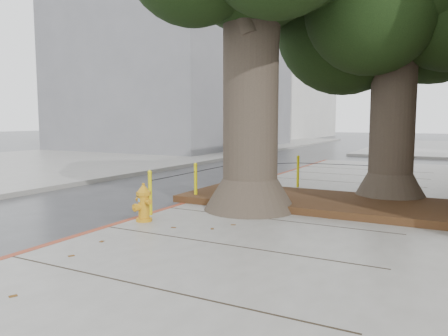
# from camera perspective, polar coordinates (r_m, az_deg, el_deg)

# --- Properties ---
(ground) EXTENTS (140.00, 140.00, 0.00)m
(ground) POSITION_cam_1_polar(r_m,az_deg,el_deg) (7.35, -3.40, -10.55)
(ground) COLOR #28282B
(ground) RESTS_ON ground
(sidewalk_opposite) EXTENTS (14.00, 60.00, 0.15)m
(sidewalk_opposite) POSITION_cam_1_polar(r_m,az_deg,el_deg) (23.93, -19.75, 1.01)
(sidewalk_opposite) COLOR slate
(sidewalk_opposite) RESTS_ON ground
(curb_red) EXTENTS (0.14, 26.00, 0.16)m
(curb_red) POSITION_cam_1_polar(r_m,az_deg,el_deg) (10.42, -5.63, -5.09)
(curb_red) COLOR maroon
(curb_red) RESTS_ON ground
(planter_bed) EXTENTS (6.40, 2.60, 0.16)m
(planter_bed) POSITION_cam_1_polar(r_m,az_deg,el_deg) (10.45, 12.19, -4.31)
(planter_bed) COLOR black
(planter_bed) RESTS_ON sidewalk_main
(building_far_grey) EXTENTS (12.00, 16.00, 12.00)m
(building_far_grey) POSITION_cam_1_polar(r_m,az_deg,el_deg) (33.88, -5.77, 12.84)
(building_far_grey) COLOR slate
(building_far_grey) RESTS_ON ground
(building_far_white) EXTENTS (12.00, 18.00, 15.00)m
(building_far_white) POSITION_cam_1_polar(r_m,az_deg,el_deg) (55.29, 6.07, 11.85)
(building_far_white) COLOR silver
(building_far_white) RESTS_ON ground
(bollard_ring) EXTENTS (3.79, 5.39, 0.95)m
(bollard_ring) POSITION_cam_1_polar(r_m,az_deg,el_deg) (11.42, 4.34, -1.09)
(bollard_ring) COLOR #CBBE0B
(bollard_ring) RESTS_ON sidewalk_main
(fire_hydrant) EXTENTS (0.40, 0.40, 0.76)m
(fire_hydrant) POSITION_cam_1_polar(r_m,az_deg,el_deg) (8.70, -10.47, -4.48)
(fire_hydrant) COLOR orange
(fire_hydrant) RESTS_ON sidewalk_main
(car_dark) EXTENTS (2.06, 4.56, 1.30)m
(car_dark) POSITION_cam_1_polar(r_m,az_deg,el_deg) (26.70, 3.82, 3.11)
(car_dark) COLOR black
(car_dark) RESTS_ON ground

